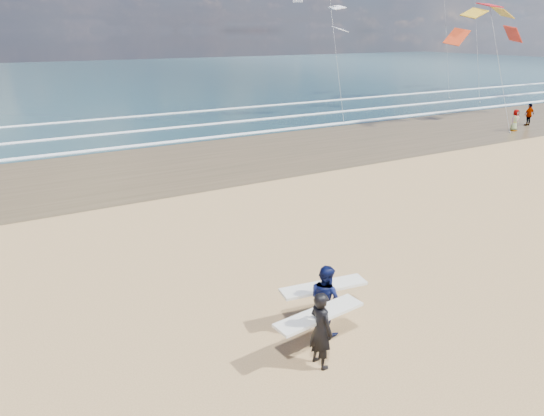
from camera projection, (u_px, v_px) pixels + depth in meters
wet_sand_strip at (401, 132)px, 35.08m from camera, size 220.00×12.00×0.01m
ocean at (167, 76)px, 79.21m from camera, size 220.00×100.00×0.02m
foam_breakers at (321, 112)px, 43.32m from camera, size 220.00×11.70×0.05m
surfer_near at (321, 328)px, 10.37m from camera, size 2.24×1.06×1.79m
surfer_far at (325, 298)px, 11.61m from camera, size 2.25×1.24×1.73m
beachgoer_0 at (515, 120)px, 35.18m from camera, size 0.80×0.56×1.55m
beachgoer_1 at (529, 115)px, 37.07m from camera, size 1.02×0.49×1.69m
kite_0 at (495, 42)px, 35.18m from camera, size 7.44×4.92×10.09m
kite_1 at (335, 44)px, 38.62m from camera, size 5.72×4.73×10.77m
kite_2 at (476, 19)px, 48.83m from camera, size 5.77×4.74×14.76m
kite_5 at (446, 22)px, 52.16m from camera, size 4.76×4.62×14.92m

